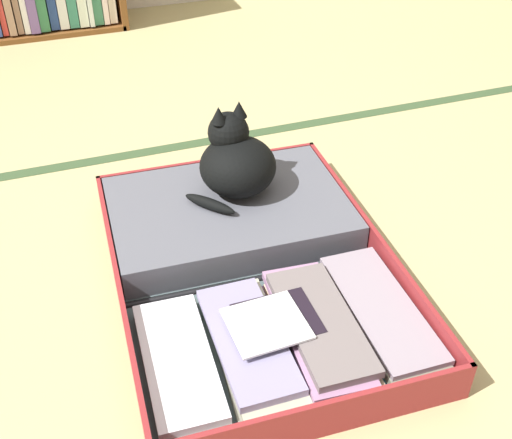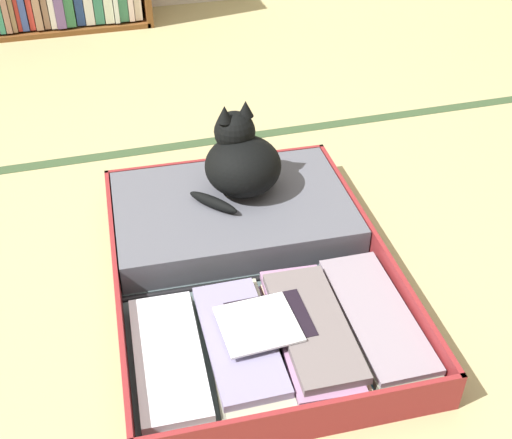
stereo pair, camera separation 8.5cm
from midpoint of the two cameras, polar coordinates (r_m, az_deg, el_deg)
name	(u,v)px [view 1 (the left image)]	position (r m, az deg, el deg)	size (l,w,h in m)	color
ground_plane	(236,333)	(1.60, -3.29, -9.96)	(10.00, 10.00, 0.00)	tan
tatami_border	(156,150)	(2.31, -9.87, 6.03)	(4.80, 0.05, 0.00)	#354C2D
open_suitcase	(248,257)	(1.73, -2.09, -3.40)	(0.74, 1.00, 0.11)	maroon
black_cat	(235,161)	(1.84, -3.21, 5.14)	(0.30, 0.26, 0.26)	black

